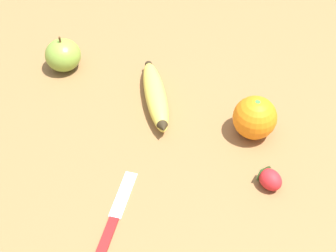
% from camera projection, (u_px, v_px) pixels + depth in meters
% --- Properties ---
extents(ground_plane, '(3.00, 3.00, 0.00)m').
position_uv_depth(ground_plane, '(167.00, 127.00, 0.92)').
color(ground_plane, olive).
extents(banana, '(0.05, 0.22, 0.04)m').
position_uv_depth(banana, '(156.00, 96.00, 0.95)').
color(banana, '#DBCC4C').
rests_on(banana, ground_plane).
extents(orange, '(0.08, 0.08, 0.08)m').
position_uv_depth(orange, '(255.00, 118.00, 0.88)').
color(orange, orange).
rests_on(orange, ground_plane).
extents(strawberry, '(0.05, 0.06, 0.04)m').
position_uv_depth(strawberry, '(269.00, 178.00, 0.81)').
color(strawberry, red).
rests_on(strawberry, ground_plane).
extents(apple, '(0.08, 0.08, 0.08)m').
position_uv_depth(apple, '(63.00, 55.00, 1.02)').
color(apple, olive).
rests_on(apple, ground_plane).
extents(paring_knife, '(0.08, 0.17, 0.01)m').
position_uv_depth(paring_knife, '(115.00, 215.00, 0.78)').
color(paring_knife, silver).
rests_on(paring_knife, ground_plane).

